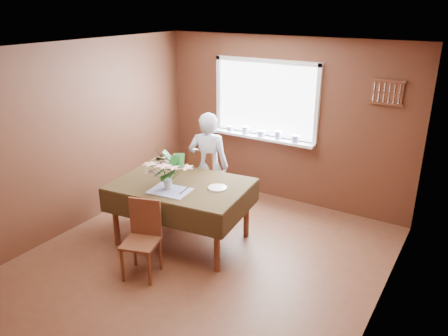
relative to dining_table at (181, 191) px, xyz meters
The scene contains 15 objects.
floor 0.94m from the dining_table, 33.51° to the right, with size 4.50×4.50×0.00m, color #592F1E.
ceiling 1.89m from the dining_table, 33.51° to the right, with size 4.50×4.50×0.00m, color white.
wall_back 2.05m from the dining_table, 75.25° to the left, with size 4.00×4.00×0.00m, color brown.
wall_front 2.69m from the dining_table, 78.96° to the right, with size 4.00×4.00×0.00m, color brown.
wall_left 1.62m from the dining_table, 167.41° to the right, with size 4.50×4.50×0.00m, color brown.
wall_right 2.58m from the dining_table, ahead, with size 4.50×4.50×0.00m, color brown.
window_assembly 1.98m from the dining_table, 83.53° to the left, with size 1.72×0.20×1.22m.
spoon_rack 2.94m from the dining_table, 43.92° to the left, with size 0.44×0.05×0.33m.
dining_table is the anchor object (origin of this frame).
chair_far 0.86m from the dining_table, 102.08° to the left, with size 0.48×0.48×1.01m.
chair_near 0.84m from the dining_table, 86.01° to the right, with size 0.48×0.48×0.89m.
seated_woman 0.77m from the dining_table, 96.96° to the left, with size 0.57×0.37×1.56m, color white.
flower_bouquet 0.44m from the dining_table, 96.57° to the right, with size 0.50×0.50×0.43m.
side_plate 0.50m from the dining_table, 13.04° to the left, with size 0.23×0.23×0.01m, color white.
table_knife 0.28m from the dining_table, 44.93° to the right, with size 0.02×0.22×0.00m, color silver.
Camera 1 is at (2.62, -3.67, 2.95)m, focal length 35.00 mm.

